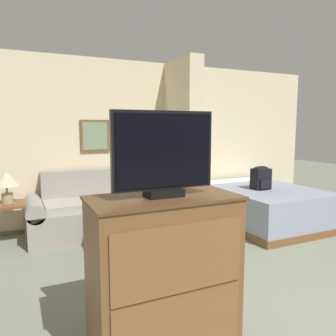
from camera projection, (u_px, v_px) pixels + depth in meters
name	position (u px, v px, depth m)	size (l,w,h in m)	color
wall_back	(152.00, 142.00, 5.56)	(6.45, 0.16, 2.60)	beige
wall_partition_pillar	(183.00, 143.00, 5.25)	(0.24, 0.89, 2.60)	beige
couch	(103.00, 210.00, 4.85)	(2.13, 0.84, 0.91)	gray
coffee_table	(128.00, 223.00, 3.97)	(0.74, 0.54, 0.44)	brown
side_table	(8.00, 210.00, 4.33)	(0.47, 0.47, 0.55)	brown
table_lamp	(6.00, 181.00, 4.28)	(0.33, 0.33, 0.42)	tan
tv_dresser	(164.00, 275.00, 2.24)	(1.00, 0.51, 1.09)	brown
tv	(164.00, 155.00, 2.13)	(0.70, 0.16, 0.56)	black
bed	(260.00, 204.00, 5.32)	(1.47, 1.98, 0.58)	brown
backpack	(261.00, 177.00, 5.09)	(0.27, 0.22, 0.36)	black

